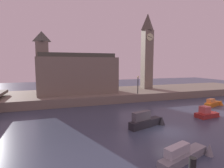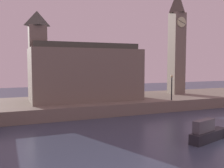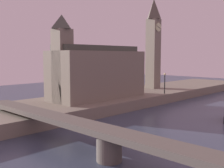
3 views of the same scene
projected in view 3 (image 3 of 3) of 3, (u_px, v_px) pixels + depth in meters
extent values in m
cube|color=slate|center=(126.00, 97.00, 46.51)|extent=(70.00, 12.00, 1.50)
cube|color=slate|center=(153.00, 54.00, 52.86)|extent=(2.10, 2.10, 13.13)
cylinder|color=beige|center=(158.00, 27.00, 51.58)|extent=(1.60, 0.12, 1.60)
cube|color=black|center=(159.00, 27.00, 51.54)|extent=(1.22, 0.04, 0.51)
pyramid|color=#554E43|center=(154.00, 9.00, 52.00)|extent=(2.31, 2.31, 3.75)
cube|color=slate|center=(98.00, 75.00, 40.75)|extent=(14.77, 5.84, 6.90)
cube|color=slate|center=(63.00, 67.00, 36.08)|extent=(2.11, 2.11, 9.65)
pyramid|color=#474C42|center=(62.00, 22.00, 35.49)|extent=(2.32, 2.32, 1.84)
cube|color=#42473D|center=(98.00, 48.00, 40.35)|extent=(14.03, 3.50, 0.80)
cube|color=#5B544C|center=(91.00, 127.00, 21.55)|extent=(2.11, 32.92, 0.50)
cylinder|color=#5B544C|center=(109.00, 148.00, 20.29)|extent=(1.90, 1.90, 1.91)
cylinder|color=black|center=(165.00, 85.00, 45.33)|extent=(0.16, 0.16, 3.07)
sphere|color=#F2E099|center=(165.00, 74.00, 45.15)|extent=(0.36, 0.36, 0.36)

